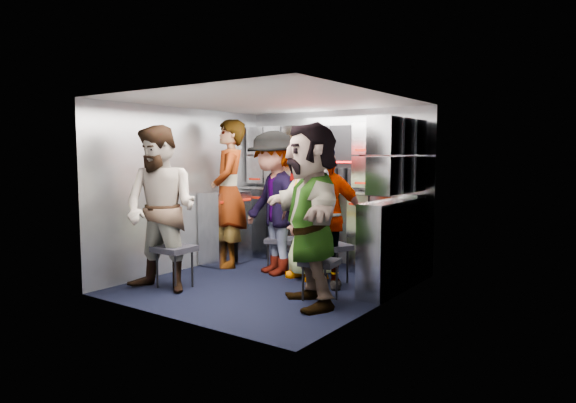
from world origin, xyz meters
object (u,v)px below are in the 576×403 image
Objects in this scene: jump_seat_center at (317,242)px; attendant_arc_d at (324,217)px; jump_seat_near_right at (320,264)px; jump_seat_near_left at (174,251)px; jump_seat_mid_left at (282,242)px; attendant_arc_e at (311,215)px; attendant_arc_c at (309,210)px; attendant_standing at (229,193)px; jump_seat_mid_right at (331,249)px; attendant_arc_b at (273,203)px; attendant_arc_a at (161,209)px.

attendant_arc_d reaches higher than jump_seat_center.
jump_seat_near_left is at bearing -162.28° from jump_seat_near_right.
attendant_arc_e is (1.11, -1.04, 0.53)m from jump_seat_mid_left.
attendant_arc_d is (0.37, -0.27, -0.02)m from attendant_arc_c.
attendant_standing is at bearing 159.44° from jump_seat_near_right.
attendant_arc_d is (0.37, -0.45, 0.39)m from jump_seat_center.
jump_seat_near_left is at bearing -109.81° from jump_seat_mid_left.
jump_seat_near_right is at bearing 129.88° from attendant_arc_e.
jump_seat_mid_right is 0.29× the size of attendant_arc_b.
attendant_arc_e reaches higher than attendant_arc_a.
attendant_arc_b is at bearing -90.00° from jump_seat_mid_left.
attendant_arc_e is (1.61, 0.51, 0.00)m from attendant_arc_a.
attendant_arc_b is (0.50, 1.19, 0.48)m from jump_seat_near_left.
attendant_standing reaches higher than attendant_arc_b.
attendant_arc_e is (0.63, -0.94, 0.08)m from attendant_arc_c.
jump_seat_near_right is at bearing -68.95° from jump_seat_mid_right.
jump_seat_near_left is at bearing -89.26° from attendant_arc_b.
attendant_standing reaches higher than jump_seat_near_left.
attendant_standing is at bearing 102.00° from jump_seat_near_left.
jump_seat_near_left is at bearing -177.74° from attendant_arc_d.
attendant_arc_d is (1.35, 1.00, 0.38)m from jump_seat_near_left.
attendant_arc_e is (1.87, -0.88, -0.07)m from attendant_standing.
jump_seat_near_right is 0.24× the size of attendant_arc_e.
attendant_arc_c is at bearing 52.42° from jump_seat_near_left.
jump_seat_near_right is (0.63, -0.94, -0.03)m from jump_seat_center.
jump_seat_mid_right is 0.28× the size of attendant_arc_a.
attendant_arc_b is at bearing 67.48° from jump_seat_near_left.
jump_seat_center reaches higher than jump_seat_mid_left.
attendant_standing is 2.07m from attendant_arc_e.
attendant_arc_c is at bearing 163.60° from attendant_arc_e.
jump_seat_mid_left is 1.41m from jump_seat_near_right.
attendant_arc_c is at bearing 165.97° from jump_seat_mid_right.
jump_seat_near_right is 0.27× the size of attendant_arc_d.
attendant_arc_a is (-1.35, -1.36, 0.50)m from jump_seat_mid_right.
jump_seat_center is 1.18× the size of jump_seat_near_right.
attendant_arc_b is at bearing -163.53° from attendant_arc_c.
attendant_arc_e is at bearing -90.00° from jump_seat_near_right.
jump_seat_mid_right is 0.43m from attendant_arc_d.
attendant_standing is at bearing -165.36° from attendant_arc_e.
attendant_standing reaches higher than attendant_arc_a.
jump_seat_center is 0.26× the size of attendant_standing.
attendant_standing is at bearing -158.24° from attendant_arc_b.
jump_seat_center is at bearing 46.43° from attendant_arc_a.
jump_seat_mid_left is 1.61m from attendant_arc_e.
attendant_arc_c is 1.13m from attendant_arc_e.
jump_seat_near_right is at bearing -8.16° from attendant_arc_b.
jump_seat_mid_right is (0.86, -0.19, 0.03)m from jump_seat_mid_left.
attendant_arc_a is at bearing -173.12° from attendant_arc_d.
attendant_arc_b reaches higher than attendant_arc_c.
attendant_arc_e is (-0.00, -0.18, 0.53)m from jump_seat_near_right.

